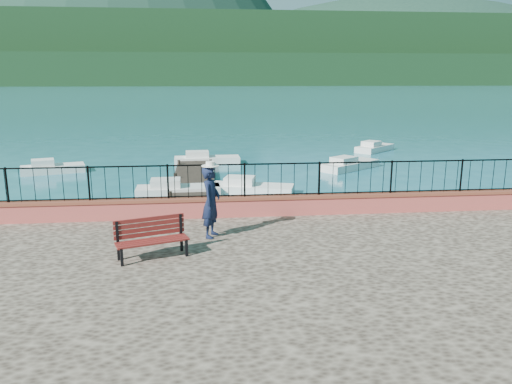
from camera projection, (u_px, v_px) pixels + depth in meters
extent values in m
plane|color=#19596B|center=(272.00, 309.00, 11.40)|extent=(2000.00, 2000.00, 0.00)
cube|color=#AB423D|center=(255.00, 206.00, 14.65)|extent=(28.00, 0.46, 0.58)
cube|color=black|center=(255.00, 180.00, 14.48)|extent=(27.00, 0.05, 0.95)
cube|color=#2D231C|center=(193.00, 190.00, 22.79)|extent=(2.00, 16.00, 0.30)
cube|color=black|center=(205.00, 70.00, 300.02)|extent=(900.00, 60.00, 18.00)
cube|color=black|center=(204.00, 52.00, 355.21)|extent=(900.00, 120.00, 44.00)
ellipsoid|color=#142D23|center=(395.00, 81.00, 576.31)|extent=(448.00, 384.00, 180.00)
cube|color=black|center=(153.00, 250.00, 11.20)|extent=(1.68, 0.99, 0.40)
cube|color=maroon|center=(149.00, 228.00, 11.31)|extent=(1.54, 0.60, 0.49)
imported|color=black|center=(211.00, 202.00, 12.56)|extent=(0.64, 0.77, 1.83)
cylinder|color=white|center=(210.00, 164.00, 12.34)|extent=(0.44, 0.44, 0.12)
cube|color=silver|center=(178.00, 187.00, 22.18)|extent=(3.73, 1.41, 0.80)
cube|color=white|center=(252.00, 185.00, 22.52)|extent=(3.94, 2.27, 0.80)
cube|color=silver|center=(350.00, 162.00, 28.59)|extent=(3.93, 3.38, 0.80)
cube|color=silver|center=(53.00, 166.00, 27.52)|extent=(3.53, 2.24, 0.80)
cube|color=silver|center=(207.00, 157.00, 30.40)|extent=(3.98, 1.43, 0.80)
cube|color=silver|center=(375.00, 146.00, 35.45)|extent=(3.41, 3.27, 0.80)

